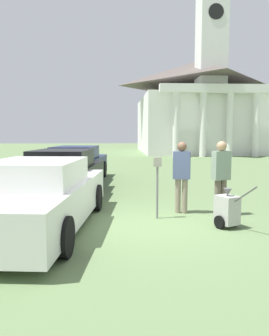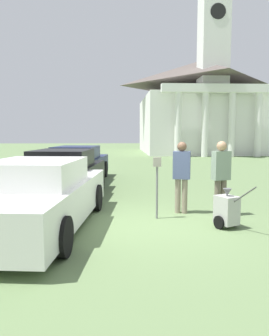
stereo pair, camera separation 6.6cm
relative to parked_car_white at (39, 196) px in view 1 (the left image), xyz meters
name	(u,v)px [view 1 (the left image)]	position (x,y,z in m)	size (l,w,h in m)	color
ground_plane	(153,224)	(2.41, 0.20, -0.68)	(120.00, 120.00, 0.00)	#607A4C
parked_car_white	(39,196)	(0.00, 0.00, 0.00)	(2.47, 5.39, 1.46)	silver
parked_car_black	(64,176)	(0.00, 3.23, 0.02)	(2.32, 4.77, 1.51)	black
parked_car_navy	(77,165)	(0.00, 6.55, 0.02)	(2.34, 5.37, 1.48)	#19234C
parking_meter	(157,176)	(2.57, 0.68, 0.32)	(0.18, 0.09, 1.45)	slate
person_worker	(182,172)	(3.24, 1.17, 0.34)	(0.46, 0.33, 1.79)	gray
person_supervisor	(221,173)	(4.14, 0.87, 0.36)	(0.46, 0.32, 1.82)	#665B4C
equipment_cart	(227,210)	(3.96, -0.16, -0.30)	(0.61, 0.97, 1.00)	#B2B2AD
church	(197,104)	(10.20, 27.86, 4.44)	(11.81, 14.61, 20.34)	white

